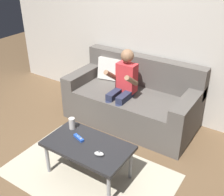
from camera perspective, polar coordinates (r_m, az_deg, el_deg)
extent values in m
plane|color=brown|center=(2.96, -11.39, -16.65)|extent=(9.31, 9.31, 0.00)
cube|color=beige|center=(3.68, 7.02, 15.44)|extent=(4.65, 0.05, 2.50)
cube|color=#56514C|center=(3.66, 3.85, -1.97)|extent=(1.68, 0.80, 0.43)
cube|color=#56514C|center=(3.73, 6.50, 5.63)|extent=(1.68, 0.16, 0.40)
cube|color=#56514C|center=(3.91, -5.62, 4.78)|extent=(0.18, 0.80, 0.15)
cube|color=#56514C|center=(3.27, 15.46, -1.15)|extent=(0.18, 0.80, 0.15)
cube|color=silver|center=(3.89, 0.01, 6.03)|extent=(0.41, 0.25, 0.32)
cylinder|color=#282D47|center=(3.47, -0.70, -3.84)|extent=(0.08, 0.08, 0.43)
cylinder|color=#282D47|center=(3.40, 1.31, -4.54)|extent=(0.08, 0.08, 0.43)
cube|color=#282D47|center=(3.45, 0.67, 0.83)|extent=(0.09, 0.30, 0.09)
cube|color=#282D47|center=(3.39, 2.71, 0.22)|extent=(0.09, 0.30, 0.09)
cube|color=red|center=(3.45, 3.05, 4.23)|extent=(0.24, 0.14, 0.37)
cylinder|color=#936B4C|center=(3.40, -0.17, 4.69)|extent=(0.06, 0.27, 0.21)
cylinder|color=#936B4C|center=(3.26, 4.04, 3.57)|extent=(0.06, 0.27, 0.21)
sphere|color=#936B4C|center=(3.35, 3.17, 8.67)|extent=(0.16, 0.16, 0.16)
cube|color=#232326|center=(2.75, -5.03, -9.72)|extent=(0.85, 0.49, 0.04)
cylinder|color=gray|center=(2.97, -13.11, -11.95)|extent=(0.04, 0.04, 0.35)
cylinder|color=gray|center=(2.60, -0.67, -18.20)|extent=(0.04, 0.04, 0.35)
cylinder|color=gray|center=(3.18, -8.15, -8.30)|extent=(0.04, 0.04, 0.35)
cylinder|color=gray|center=(2.84, 3.82, -13.36)|extent=(0.04, 0.04, 0.35)
cube|color=#BCB299|center=(2.99, -4.72, -15.27)|extent=(1.70, 1.05, 0.01)
cube|color=blue|center=(2.81, -6.86, -8.13)|extent=(0.14, 0.08, 0.02)
cylinder|color=#99999E|center=(2.78, -6.43, -8.28)|extent=(0.02, 0.02, 0.00)
cylinder|color=silver|center=(2.80, -6.83, -7.95)|extent=(0.01, 0.01, 0.00)
cylinder|color=silver|center=(2.82, -7.07, -7.75)|extent=(0.01, 0.01, 0.00)
ellipsoid|color=white|center=(2.59, -2.67, -11.38)|extent=(0.10, 0.07, 0.04)
cylinder|color=#4C4C51|center=(2.57, -2.68, -10.94)|extent=(0.02, 0.02, 0.01)
cylinder|color=silver|center=(2.95, -8.22, -5.17)|extent=(0.07, 0.07, 0.12)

